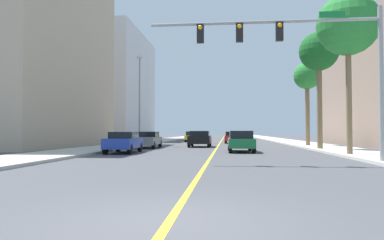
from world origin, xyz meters
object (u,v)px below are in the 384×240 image
(car_blue, at_px, (124,142))
(car_green, at_px, (241,141))
(palm_mid, at_px, (319,53))
(palm_far, at_px, (307,78))
(car_yellow, at_px, (192,137))
(traffic_signal_mast, at_px, (301,48))
(car_black, at_px, (200,138))
(car_red, at_px, (233,137))
(street_lamp, at_px, (140,96))
(car_gray, at_px, (147,139))
(palm_near, at_px, (348,26))

(car_blue, xyz_separation_m, car_green, (7.69, 2.13, 0.02))
(palm_mid, xyz_separation_m, palm_far, (0.52, 6.29, -0.89))
(palm_mid, relative_size, car_yellow, 1.99)
(palm_mid, bearing_deg, palm_far, 85.30)
(traffic_signal_mast, height_order, car_black, traffic_signal_mast)
(palm_mid, distance_m, car_red, 18.19)
(traffic_signal_mast, xyz_separation_m, street_lamp, (-11.81, 17.86, -0.20))
(car_blue, relative_size, car_red, 0.94)
(car_gray, bearing_deg, car_red, -121.31)
(palm_mid, bearing_deg, street_lamp, 156.38)
(car_gray, height_order, car_red, car_red)
(palm_mid, xyz_separation_m, car_black, (-9.34, 5.16, -6.49))
(street_lamp, distance_m, car_red, 13.56)
(car_yellow, height_order, car_black, car_black)
(car_gray, bearing_deg, traffic_signal_mast, 124.49)
(car_blue, distance_m, car_black, 10.51)
(street_lamp, distance_m, car_yellow, 15.01)
(traffic_signal_mast, bearing_deg, palm_mid, 72.15)
(palm_far, xyz_separation_m, car_yellow, (-12.13, 14.35, -5.66))
(palm_far, height_order, car_yellow, palm_far)
(car_black, height_order, car_green, car_black)
(traffic_signal_mast, relative_size, car_green, 2.22)
(car_blue, height_order, car_black, car_black)
(palm_near, relative_size, palm_mid, 1.05)
(palm_mid, xyz_separation_m, car_gray, (-13.68, 2.55, -6.53))
(palm_far, height_order, car_blue, palm_far)
(car_gray, bearing_deg, palm_mid, 167.50)
(car_yellow, bearing_deg, car_green, -78.88)
(car_gray, bearing_deg, car_blue, 88.58)
(car_blue, bearing_deg, car_green, -166.56)
(palm_mid, height_order, car_gray, palm_mid)
(car_red, bearing_deg, car_yellow, 139.22)
(street_lamp, xyz_separation_m, car_blue, (1.78, -11.18, -4.18))
(traffic_signal_mast, height_order, palm_mid, palm_mid)
(palm_near, height_order, car_green, palm_near)
(palm_near, distance_m, palm_mid, 6.29)
(palm_near, distance_m, car_red, 23.92)
(car_blue, bearing_deg, car_gray, -91.50)
(traffic_signal_mast, xyz_separation_m, palm_near, (3.61, 4.83, 2.34))
(palm_far, relative_size, car_green, 1.66)
(palm_mid, bearing_deg, palm_near, -89.72)
(car_yellow, bearing_deg, palm_far, -52.60)
(traffic_signal_mast, distance_m, car_blue, 12.82)
(car_blue, bearing_deg, palm_far, -144.80)
(palm_far, distance_m, car_gray, 15.73)
(car_gray, bearing_deg, palm_near, 145.24)
(traffic_signal_mast, xyz_separation_m, car_red, (-2.64, 26.93, -4.37))
(palm_near, height_order, palm_mid, palm_near)
(traffic_signal_mast, bearing_deg, palm_far, 76.75)
(car_blue, distance_m, car_red, 21.55)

